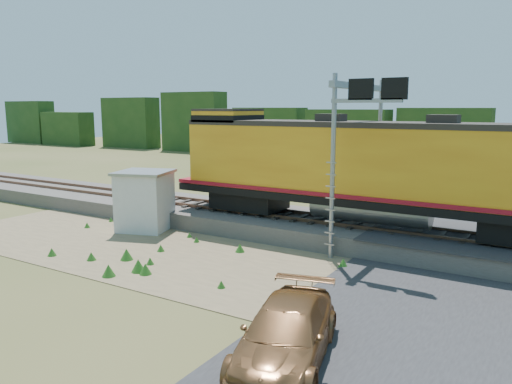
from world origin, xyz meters
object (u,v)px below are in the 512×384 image
Objects in this scene: locomotive at (365,167)px; car at (286,334)px; signal_gantry at (363,121)px; shed at (145,200)px.

car is (2.04, -10.93, -2.68)m from locomotive.
car is (1.97, -10.26, -4.69)m from signal_gantry.
signal_gantry reaches higher than locomotive.
locomotive is at bearing 85.69° from car.
signal_gantry reaches higher than car.
signal_gantry is (0.07, -0.67, 2.01)m from locomotive.
shed is at bearing -162.04° from locomotive.
shed is 14.21m from car.
locomotive is 6.11× the size of shed.
shed is at bearing 132.09° from car.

